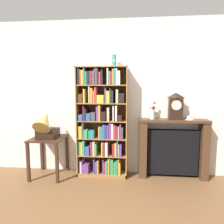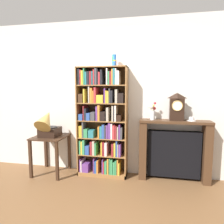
% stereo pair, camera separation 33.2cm
% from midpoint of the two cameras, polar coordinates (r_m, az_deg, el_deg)
% --- Properties ---
extents(ground_plane, '(7.68, 6.40, 0.02)m').
position_cam_midpoint_polar(ground_plane, '(3.51, -0.46, -18.56)').
color(ground_plane, brown).
extents(wall_back, '(4.68, 0.08, 2.65)m').
position_cam_midpoint_polar(wall_back, '(3.50, 2.91, 3.98)').
color(wall_back, silver).
rests_on(wall_back, ground).
extents(bookshelf, '(0.84, 0.30, 1.85)m').
position_cam_midpoint_polar(bookshelf, '(3.37, -0.06, -3.43)').
color(bookshelf, olive).
rests_on(bookshelf, ground).
extents(cup_stack, '(0.08, 0.08, 0.20)m').
position_cam_midpoint_polar(cup_stack, '(3.36, 3.53, 14.46)').
color(cup_stack, blue).
rests_on(cup_stack, bookshelf).
extents(side_table_left, '(0.54, 0.55, 0.67)m').
position_cam_midpoint_polar(side_table_left, '(3.64, -14.67, -9.10)').
color(side_table_left, '#382316').
rests_on(side_table_left, ground).
extents(gramophone, '(0.30, 0.49, 0.53)m').
position_cam_midpoint_polar(gramophone, '(3.49, -15.40, -3.38)').
color(gramophone, black).
rests_on(gramophone, side_table_left).
extents(fireplace_mantel, '(1.11, 0.26, 0.99)m').
position_cam_midpoint_polar(fireplace_mantel, '(3.50, 19.93, -10.38)').
color(fireplace_mantel, '#472D1C').
rests_on(fireplace_mantel, ground).
extents(mantel_clock, '(0.22, 0.13, 0.44)m').
position_cam_midpoint_polar(mantel_clock, '(3.34, 20.80, 1.42)').
color(mantel_clock, black).
rests_on(mantel_clock, fireplace_mantel).
extents(flower_vase, '(0.12, 0.13, 0.29)m').
position_cam_midpoint_polar(flower_vase, '(3.31, 14.38, 0.11)').
color(flower_vase, silver).
rests_on(flower_vase, fireplace_mantel).
extents(teacup_with_saucer, '(0.13, 0.13, 0.06)m').
position_cam_midpoint_polar(teacup_with_saucer, '(3.41, 24.42, -1.91)').
color(teacup_with_saucer, white).
rests_on(teacup_with_saucer, fireplace_mantel).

